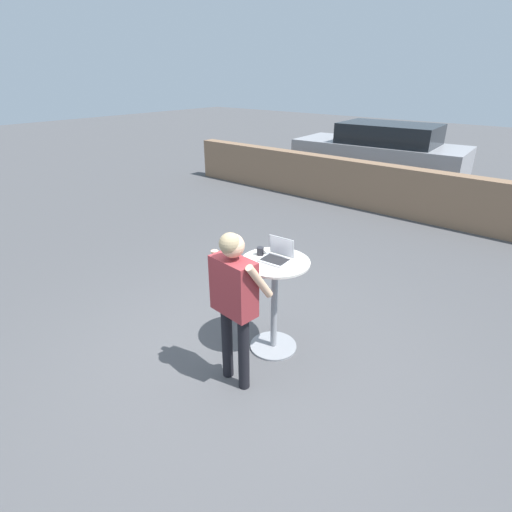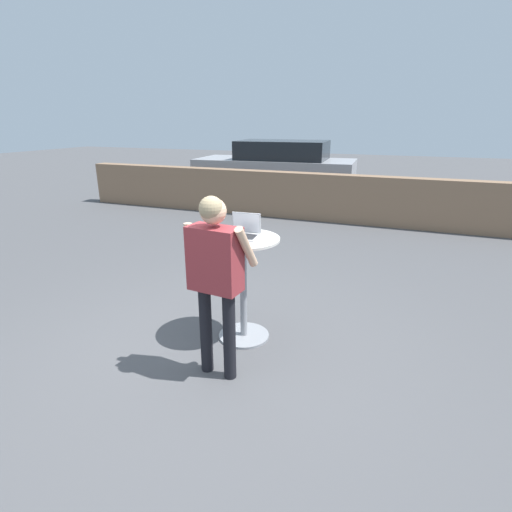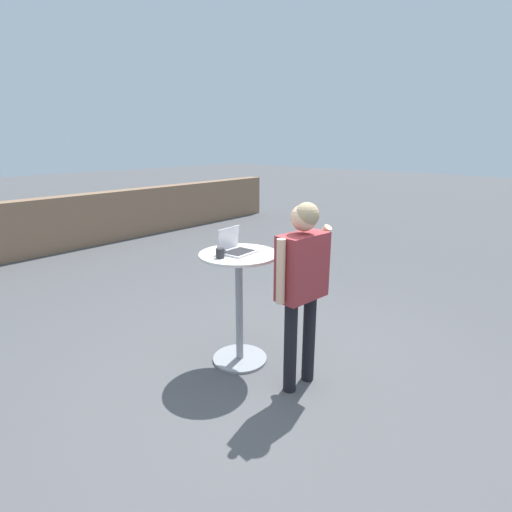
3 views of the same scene
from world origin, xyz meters
TOP-DOWN VIEW (x-y plane):
  - ground_plane at (0.00, 0.00)m, footprint 50.00×50.00m
  - pavement_kerb at (0.00, 5.97)m, footprint 13.06×0.35m
  - cafe_table at (0.10, 0.52)m, footprint 0.73×0.73m
  - laptop at (0.09, 0.55)m, footprint 0.31×0.28m
  - coffee_mug at (-0.12, 0.54)m, footprint 0.11×0.08m
  - standing_person at (0.13, -0.16)m, footprint 0.60×0.34m

SIDE VIEW (x-z plane):
  - ground_plane at x=0.00m, z-range 0.00..0.00m
  - pavement_kerb at x=0.00m, z-range 0.00..1.05m
  - cafe_table at x=0.10m, z-range 0.13..1.22m
  - standing_person at x=0.13m, z-range 0.22..1.85m
  - coffee_mug at x=-0.12m, z-range 1.09..1.18m
  - laptop at x=0.09m, z-range 1.03..1.25m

